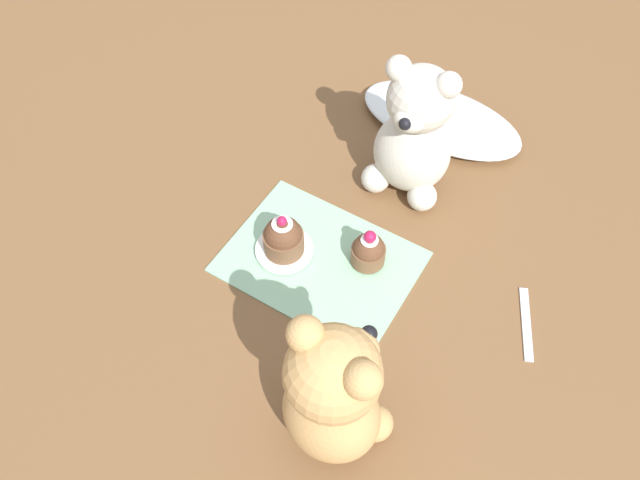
{
  "coord_description": "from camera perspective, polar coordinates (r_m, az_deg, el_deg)",
  "views": [
    {
      "loc": [
        0.26,
        -0.43,
        0.76
      ],
      "look_at": [
        0.0,
        0.0,
        0.06
      ],
      "focal_mm": 35.0,
      "sensor_mm": 36.0,
      "label": 1
    }
  ],
  "objects": [
    {
      "name": "ground_plane",
      "position": [
        0.91,
        0.0,
        -2.04
      ],
      "size": [
        4.0,
        4.0,
        0.0
      ],
      "primitive_type": "plane",
      "color": "brown"
    },
    {
      "name": "teddy_bear_tan",
      "position": [
        0.7,
        1.27,
        -14.02
      ],
      "size": [
        0.13,
        0.13,
        0.23
      ],
      "rotation": [
        0.0,
        0.0,
        2.98
      ],
      "color": "tan",
      "rests_on": "ground_plane"
    },
    {
      "name": "cupcake_near_tan_bear",
      "position": [
        0.89,
        -3.37,
        0.23
      ],
      "size": [
        0.06,
        0.06,
        0.07
      ],
      "color": "brown",
      "rests_on": "saucer_plate"
    },
    {
      "name": "saucer_plate",
      "position": [
        0.91,
        -3.28,
        -0.86
      ],
      "size": [
        0.09,
        0.09,
        0.01
      ],
      "primitive_type": "cylinder",
      "color": "white",
      "rests_on": "knitted_placemat"
    },
    {
      "name": "teddy_bear_cream",
      "position": [
        0.94,
        8.57,
        9.39
      ],
      "size": [
        0.13,
        0.12,
        0.23
      ],
      "rotation": [
        0.0,
        0.0,
        0.06
      ],
      "color": "beige",
      "rests_on": "ground_plane"
    },
    {
      "name": "cupcake_near_cream_bear",
      "position": [
        0.89,
        4.45,
        -0.97
      ],
      "size": [
        0.05,
        0.05,
        0.07
      ],
      "color": "brown",
      "rests_on": "knitted_placemat"
    },
    {
      "name": "knitted_placemat",
      "position": [
        0.91,
        0.0,
        -1.94
      ],
      "size": [
        0.27,
        0.2,
        0.01
      ],
      "primitive_type": "cube",
      "color": "#8EBC99",
      "rests_on": "ground_plane"
    },
    {
      "name": "teaspoon",
      "position": [
        0.9,
        18.35,
        -7.23
      ],
      "size": [
        0.06,
        0.11,
        0.01
      ],
      "primitive_type": "cube",
      "rotation": [
        0.0,
        0.0,
        2.0
      ],
      "color": "silver",
      "rests_on": "ground_plane"
    },
    {
      "name": "tulle_cloth",
      "position": [
        1.1,
        10.99,
        10.82
      ],
      "size": [
        0.28,
        0.15,
        0.03
      ],
      "primitive_type": "ellipsoid",
      "color": "white",
      "rests_on": "ground_plane"
    }
  ]
}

